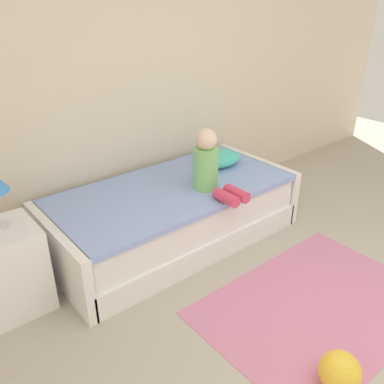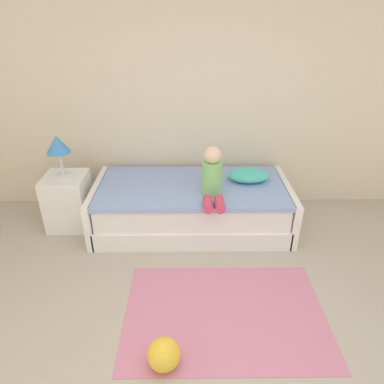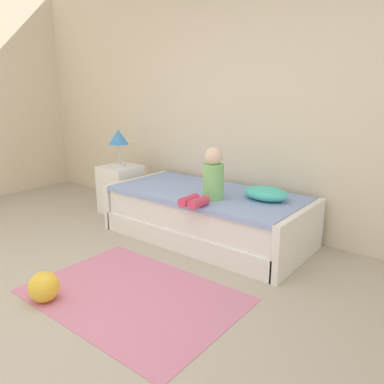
{
  "view_description": "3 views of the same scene",
  "coord_description": "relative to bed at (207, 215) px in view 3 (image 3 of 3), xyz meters",
  "views": [
    {
      "loc": [
        -1.98,
        -0.42,
        1.94
      ],
      "look_at": [
        -0.21,
        1.75,
        0.55
      ],
      "focal_mm": 37.72,
      "sensor_mm": 36.0,
      "label": 1
    },
    {
      "loc": [
        -0.24,
        -1.3,
        2.19
      ],
      "look_at": [
        -0.21,
        1.75,
        0.55
      ],
      "focal_mm": 32.6,
      "sensor_mm": 36.0,
      "label": 2
    },
    {
      "loc": [
        1.97,
        -1.03,
        1.51
      ],
      "look_at": [
        -0.21,
        1.75,
        0.55
      ],
      "focal_mm": 35.13,
      "sensor_mm": 36.0,
      "label": 3
    }
  ],
  "objects": [
    {
      "name": "area_rug",
      "position": [
        0.25,
        -1.3,
        -0.24
      ],
      "size": [
        1.6,
        1.1,
        0.01
      ],
      "primitive_type": "cube",
      "color": "pink",
      "rests_on": "ground"
    },
    {
      "name": "toy_ball",
      "position": [
        -0.2,
        -1.75,
        -0.13
      ],
      "size": [
        0.23,
        0.23,
        0.23
      ],
      "primitive_type": "sphere",
      "color": "yellow",
      "rests_on": "ground"
    },
    {
      "name": "table_lamp",
      "position": [
        -1.35,
        0.02,
        0.69
      ],
      "size": [
        0.24,
        0.24,
        0.45
      ],
      "color": "silver",
      "rests_on": "nightstand"
    },
    {
      "name": "ground_plane",
      "position": [
        0.21,
        -2.0,
        -0.25
      ],
      "size": [
        9.2,
        9.2,
        0.0
      ],
      "primitive_type": "plane",
      "color": "#B2A899"
    },
    {
      "name": "pillow",
      "position": [
        0.62,
        0.1,
        0.32
      ],
      "size": [
        0.44,
        0.3,
        0.13
      ],
      "primitive_type": "ellipsoid",
      "color": "#4CCCBC",
      "rests_on": "bed"
    },
    {
      "name": "nightstand",
      "position": [
        -1.35,
        0.02,
        0.05
      ],
      "size": [
        0.44,
        0.44,
        0.6
      ],
      "primitive_type": "cube",
      "color": "white",
      "rests_on": "ground"
    },
    {
      "name": "child_figure",
      "position": [
        0.2,
        -0.23,
        0.46
      ],
      "size": [
        0.2,
        0.51,
        0.5
      ],
      "color": "#7FC672",
      "rests_on": "bed"
    },
    {
      "name": "wall_rear",
      "position": [
        0.21,
        0.6,
        1.2
      ],
      "size": [
        7.2,
        0.1,
        2.9
      ],
      "primitive_type": "cube",
      "color": "beige",
      "rests_on": "ground"
    },
    {
      "name": "bed",
      "position": [
        0.0,
        0.0,
        0.0
      ],
      "size": [
        2.11,
        1.0,
        0.5
      ],
      "color": "white",
      "rests_on": "ground"
    }
  ]
}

